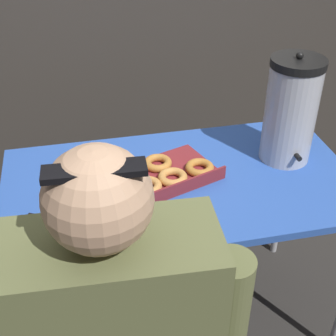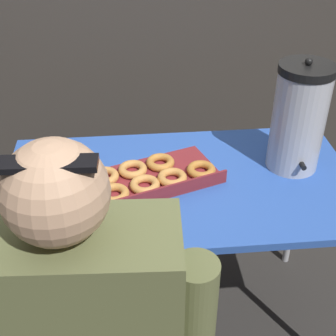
# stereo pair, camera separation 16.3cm
# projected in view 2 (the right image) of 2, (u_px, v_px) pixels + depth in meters

# --- Properties ---
(ground_plane) EXTENTS (12.00, 12.00, 0.00)m
(ground_plane) POSITION_uv_depth(u_px,v_px,m) (178.00, 317.00, 2.09)
(ground_plane) COLOR #2D2B28
(folding_table) EXTENTS (1.26, 0.69, 0.75)m
(folding_table) POSITION_uv_depth(u_px,v_px,m) (180.00, 193.00, 1.70)
(folding_table) COLOR #2D56B2
(folding_table) RESTS_ON ground
(donut_box) EXTENTS (0.62, 0.42, 0.05)m
(donut_box) POSITION_uv_depth(u_px,v_px,m) (136.00, 181.00, 1.63)
(donut_box) COLOR maroon
(donut_box) RESTS_ON folding_table
(coffee_urn) EXTENTS (0.19, 0.22, 0.42)m
(coffee_urn) POSITION_uv_depth(u_px,v_px,m) (299.00, 118.00, 1.64)
(coffee_urn) COLOR #B7B7BC
(coffee_urn) RESTS_ON folding_table
(cell_phone) EXTENTS (0.13, 0.17, 0.01)m
(cell_phone) POSITION_uv_depth(u_px,v_px,m) (24.00, 219.00, 1.49)
(cell_phone) COLOR black
(cell_phone) RESTS_ON folding_table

